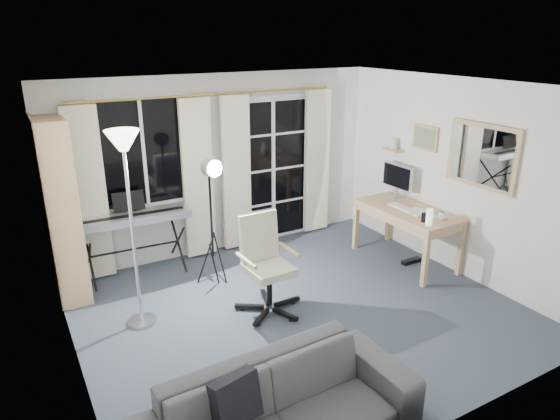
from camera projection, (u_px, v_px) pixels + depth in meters
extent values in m
cube|color=#323A49|center=(299.00, 311.00, 5.48)|extent=(4.50, 4.00, 0.02)
cube|color=white|center=(143.00, 152.00, 6.10)|extent=(1.20, 0.06, 1.40)
cube|color=black|center=(143.00, 152.00, 6.08)|extent=(1.10, 0.02, 1.30)
cube|color=white|center=(144.00, 153.00, 6.07)|extent=(0.04, 0.03, 1.30)
cube|color=white|center=(272.00, 171.00, 7.10)|extent=(1.32, 0.06, 2.11)
cube|color=black|center=(254.00, 174.00, 6.93)|extent=(0.55, 0.02, 1.95)
cube|color=black|center=(291.00, 168.00, 7.21)|extent=(0.55, 0.02, 1.95)
cube|color=white|center=(273.00, 171.00, 7.07)|extent=(0.05, 0.04, 2.05)
cube|color=white|center=(273.00, 203.00, 7.23)|extent=(1.15, 0.03, 0.03)
cube|color=white|center=(273.00, 169.00, 7.06)|extent=(1.15, 0.03, 0.03)
cube|color=white|center=(273.00, 134.00, 6.89)|extent=(1.15, 0.03, 0.03)
cylinder|color=gold|center=(211.00, 94.00, 6.24)|extent=(3.50, 0.03, 0.03)
cube|color=#FFF9D0|center=(89.00, 196.00, 5.83)|extent=(0.40, 0.07, 2.10)
cube|color=#FFF9D0|center=(198.00, 180.00, 6.46)|extent=(0.40, 0.07, 2.10)
cube|color=#FFF9D0|center=(236.00, 174.00, 6.72)|extent=(0.40, 0.07, 2.10)
cube|color=#FFF9D0|center=(317.00, 162.00, 7.33)|extent=(0.40, 0.07, 2.10)
cube|color=#A77D58|center=(65.00, 221.00, 5.19)|extent=(0.33, 0.03, 2.06)
cube|color=#A77D58|center=(55.00, 197.00, 5.96)|extent=(0.33, 0.03, 2.06)
cube|color=#A77D58|center=(45.00, 210.00, 5.51)|extent=(0.04, 0.93, 2.06)
cube|color=#A77D58|center=(72.00, 287.00, 5.91)|extent=(0.34, 0.93, 0.03)
cube|color=#A77D58|center=(68.00, 258.00, 5.78)|extent=(0.34, 0.93, 0.03)
cube|color=#A77D58|center=(63.00, 227.00, 5.65)|extent=(0.34, 0.93, 0.03)
cube|color=#A77D58|center=(58.00, 194.00, 5.52)|extent=(0.34, 0.93, 0.03)
cube|color=#A77D58|center=(52.00, 159.00, 5.39)|extent=(0.34, 0.93, 0.03)
cube|color=#A77D58|center=(46.00, 118.00, 5.24)|extent=(0.34, 0.93, 0.03)
cube|color=beige|center=(73.00, 259.00, 5.43)|extent=(0.23, 0.06, 0.26)
cube|color=#98413F|center=(72.00, 257.00, 5.52)|extent=(0.23, 0.05, 0.21)
cube|color=#303030|center=(70.00, 253.00, 5.59)|extent=(0.23, 0.04, 0.24)
cube|color=#98413F|center=(69.00, 248.00, 5.64)|extent=(0.23, 0.04, 0.31)
cube|color=beige|center=(68.00, 248.00, 5.72)|extent=(0.23, 0.06, 0.24)
cube|color=brown|center=(67.00, 245.00, 5.79)|extent=(0.23, 0.04, 0.25)
cube|color=#3857AA|center=(66.00, 243.00, 5.86)|extent=(0.23, 0.05, 0.25)
cube|color=#98413F|center=(65.00, 240.00, 5.94)|extent=(0.23, 0.03, 0.24)
cube|color=brown|center=(65.00, 238.00, 5.99)|extent=(0.23, 0.06, 0.25)
cube|color=#303030|center=(63.00, 234.00, 6.07)|extent=(0.23, 0.03, 0.27)
cube|color=#3857AA|center=(67.00, 224.00, 5.30)|extent=(0.23, 0.04, 0.28)
cube|color=#303030|center=(66.00, 222.00, 5.36)|extent=(0.23, 0.06, 0.28)
cube|color=#303030|center=(65.00, 221.00, 5.45)|extent=(0.23, 0.04, 0.24)
cube|color=#3857AA|center=(65.00, 220.00, 5.52)|extent=(0.23, 0.03, 0.22)
cube|color=#3857AA|center=(64.00, 217.00, 5.57)|extent=(0.23, 0.04, 0.24)
cube|color=#303030|center=(63.00, 213.00, 5.63)|extent=(0.23, 0.04, 0.28)
cube|color=#303030|center=(62.00, 213.00, 5.70)|extent=(0.23, 0.05, 0.22)
cube|color=#F1915A|center=(61.00, 210.00, 5.77)|extent=(0.23, 0.04, 0.24)
cube|color=#98413F|center=(60.00, 208.00, 5.84)|extent=(0.23, 0.03, 0.25)
cube|color=#303030|center=(59.00, 207.00, 5.90)|extent=(0.23, 0.03, 0.24)
cube|color=brown|center=(62.00, 189.00, 5.16)|extent=(0.23, 0.04, 0.29)
cube|color=#303030|center=(61.00, 190.00, 5.24)|extent=(0.23, 0.03, 0.22)
cube|color=beige|center=(60.00, 184.00, 5.28)|extent=(0.23, 0.04, 0.31)
cube|color=beige|center=(59.00, 184.00, 5.35)|extent=(0.23, 0.04, 0.28)
cube|color=#98413F|center=(59.00, 184.00, 5.42)|extent=(0.23, 0.04, 0.23)
cube|color=#3857AA|center=(58.00, 182.00, 5.48)|extent=(0.23, 0.05, 0.24)
cylinder|color=#B2B2B7|center=(142.00, 321.00, 5.25)|extent=(0.38, 0.38, 0.03)
cylinder|color=#B2B2B7|center=(133.00, 237.00, 4.93)|extent=(0.04, 0.04, 1.89)
cone|color=#FFE5B2|center=(123.00, 140.00, 4.60)|extent=(0.40, 0.40, 0.19)
cylinder|color=black|center=(90.00, 257.00, 5.89)|extent=(0.06, 0.67, 0.61)
cylinder|color=black|center=(90.00, 257.00, 5.89)|extent=(0.06, 0.67, 0.61)
cylinder|color=black|center=(178.00, 241.00, 6.35)|extent=(0.06, 0.67, 0.61)
cylinder|color=black|center=(178.00, 241.00, 6.35)|extent=(0.06, 0.67, 0.61)
cylinder|color=black|center=(135.00, 249.00, 6.12)|extent=(1.07, 0.07, 0.03)
cube|color=silver|center=(132.00, 218.00, 5.99)|extent=(1.40, 0.41, 0.10)
cube|color=white|center=(133.00, 217.00, 5.90)|extent=(1.29, 0.21, 0.02)
cube|color=black|center=(132.00, 215.00, 5.93)|extent=(1.24, 0.14, 0.01)
cube|color=black|center=(129.00, 201.00, 6.02)|extent=(0.38, 0.09, 0.23)
cylinder|color=black|center=(220.00, 259.00, 6.05)|extent=(0.08, 0.24, 0.64)
cylinder|color=black|center=(205.00, 261.00, 6.01)|extent=(0.24, 0.09, 0.64)
cylinder|color=black|center=(215.00, 265.00, 5.88)|extent=(0.18, 0.19, 0.64)
cylinder|color=black|center=(211.00, 213.00, 5.77)|extent=(0.03, 0.03, 1.10)
cylinder|color=silver|center=(211.00, 168.00, 5.55)|extent=(0.23, 0.16, 0.21)
cylinder|color=white|center=(215.00, 169.00, 5.51)|extent=(0.18, 0.06, 0.18)
cube|color=black|center=(287.00, 302.00, 5.56)|extent=(0.33, 0.06, 0.04)
cylinder|color=black|center=(293.00, 301.00, 5.61)|extent=(0.05, 0.05, 0.05)
cube|color=black|center=(265.00, 297.00, 5.66)|extent=(0.14, 0.33, 0.04)
cylinder|color=black|center=(264.00, 295.00, 5.74)|extent=(0.05, 0.05, 0.05)
cube|color=black|center=(249.00, 306.00, 5.47)|extent=(0.30, 0.22, 0.04)
cylinder|color=black|center=(242.00, 308.00, 5.48)|extent=(0.05, 0.05, 0.05)
cube|color=black|center=(261.00, 317.00, 5.26)|extent=(0.29, 0.24, 0.04)
cylinder|color=black|center=(258.00, 323.00, 5.20)|extent=(0.05, 0.05, 0.05)
cube|color=black|center=(285.00, 314.00, 5.32)|extent=(0.16, 0.32, 0.04)
cylinder|color=black|center=(291.00, 319.00, 5.27)|extent=(0.05, 0.05, 0.05)
cylinder|color=black|center=(269.00, 288.00, 5.37)|extent=(0.06, 0.06, 0.40)
cube|color=beige|center=(269.00, 269.00, 5.30)|extent=(0.48, 0.48, 0.08)
cube|color=beige|center=(259.00, 236.00, 5.37)|extent=(0.45, 0.14, 0.53)
cube|color=black|center=(257.00, 233.00, 5.40)|extent=(0.43, 0.12, 0.49)
cylinder|color=#A77D58|center=(246.00, 260.00, 5.13)|extent=(0.06, 0.41, 0.04)
cylinder|color=#A77D58|center=(289.00, 249.00, 5.39)|extent=(0.06, 0.41, 0.04)
cube|color=#A07852|center=(408.00, 210.00, 6.43)|extent=(0.71, 1.39, 0.04)
cube|color=#A07852|center=(407.00, 215.00, 6.45)|extent=(0.67, 1.35, 0.10)
cube|color=#A07852|center=(426.00, 260.00, 5.88)|extent=(0.06, 0.06, 0.70)
cube|color=#A07852|center=(461.00, 249.00, 6.18)|extent=(0.06, 0.06, 0.70)
cube|color=#A07852|center=(356.00, 225.00, 6.93)|extent=(0.06, 0.06, 0.70)
cube|color=#A07852|center=(389.00, 218.00, 7.22)|extent=(0.06, 0.06, 0.70)
cube|color=silver|center=(396.00, 196.00, 6.88)|extent=(0.18, 0.12, 0.01)
cube|color=silver|center=(397.00, 187.00, 6.84)|extent=(0.04, 0.03, 0.22)
cube|color=silver|center=(397.00, 176.00, 6.79)|extent=(0.04, 0.53, 0.33)
cube|color=black|center=(396.00, 177.00, 6.78)|extent=(0.02, 0.49, 0.29)
cube|color=white|center=(402.00, 208.00, 6.43)|extent=(0.15, 0.42, 0.02)
cube|color=white|center=(416.00, 215.00, 6.17)|extent=(0.06, 0.10, 0.02)
cube|color=white|center=(419.00, 211.00, 6.32)|extent=(0.26, 0.33, 0.01)
cube|color=white|center=(429.00, 216.00, 6.15)|extent=(0.22, 0.16, 0.00)
cube|color=black|center=(424.00, 217.00, 5.96)|extent=(0.05, 0.04, 0.12)
cylinder|color=white|center=(429.00, 217.00, 5.86)|extent=(0.08, 0.08, 0.20)
cube|color=black|center=(411.00, 261.00, 6.60)|extent=(0.30, 0.08, 0.05)
imported|color=silver|center=(444.00, 215.00, 6.04)|extent=(0.12, 0.10, 0.12)
cube|color=#A77D58|center=(482.00, 156.00, 5.70)|extent=(0.04, 0.94, 0.74)
cube|color=white|center=(481.00, 156.00, 5.69)|extent=(0.01, 0.84, 0.64)
cube|color=#A77D58|center=(425.00, 138.00, 6.43)|extent=(0.03, 0.42, 0.32)
cube|color=teal|center=(424.00, 138.00, 6.42)|extent=(0.00, 0.36, 0.26)
cube|color=#A77D58|center=(393.00, 150.00, 6.89)|extent=(0.16, 0.30, 0.02)
cone|color=beige|center=(394.00, 143.00, 6.86)|extent=(0.12, 0.12, 0.15)
imported|color=#333336|center=(280.00, 401.00, 3.55)|extent=(2.11, 0.69, 0.82)
cube|color=black|center=(236.00, 400.00, 3.45)|extent=(0.38, 0.26, 0.37)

